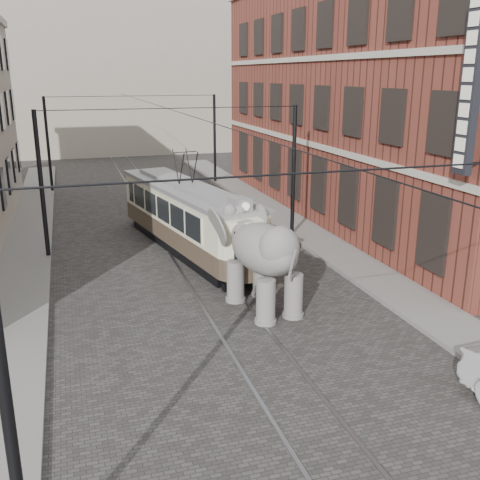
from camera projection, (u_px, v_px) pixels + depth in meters
name	position (u px, v px, depth m)	size (l,w,h in m)	color
ground	(218.00, 296.00, 19.12)	(120.00, 120.00, 0.00)	#3F3D3A
tram_rails	(218.00, 296.00, 19.12)	(1.54, 80.00, 0.02)	slate
sidewalk_right	(373.00, 276.00, 20.80)	(2.00, 60.00, 0.15)	slate
sidewalk_left	(15.00, 317.00, 17.25)	(2.00, 60.00, 0.15)	slate
brick_building	(377.00, 100.00, 28.77)	(8.00, 26.00, 12.00)	brown
distant_block	(109.00, 77.00, 53.74)	(28.00, 10.00, 14.00)	#9D9582
catenary	(180.00, 184.00, 22.78)	(11.00, 30.20, 6.00)	black
tram	(186.00, 202.00, 23.56)	(2.21, 10.73, 4.26)	beige
elephant	(264.00, 263.00, 17.67)	(2.80, 5.08, 3.11)	slate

